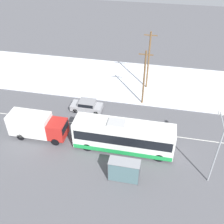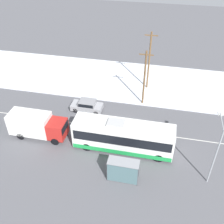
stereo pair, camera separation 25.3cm
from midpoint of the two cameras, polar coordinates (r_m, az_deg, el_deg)
The scene contains 11 objects.
ground_plane at distance 31.89m, azimuth 2.77°, elevation -3.88°, with size 120.00×120.00×0.00m, color #56565B.
snow_lot at distance 41.46m, azimuth 5.64°, elevation 6.60°, with size 80.00×12.44×0.12m.
lane_marking_center at distance 31.88m, azimuth 2.77°, elevation -3.88°, with size 60.00×0.12×0.00m.
city_bus at distance 28.36m, azimuth 2.69°, elevation -5.33°, with size 10.81×2.57×3.58m.
box_truck at distance 31.19m, azimuth -15.87°, elevation -2.65°, with size 6.60×2.30×2.99m.
sedan_car at distance 34.67m, azimuth -5.24°, elevation 1.48°, with size 4.10×1.80×1.50m.
pedestrian_at_stop at distance 26.57m, azimuth 2.33°, elevation -11.37°, with size 0.56×0.25×1.57m.
bus_shelter at distance 25.23m, azimuth 2.67°, elevation -12.32°, with size 3.01×1.20×2.40m.
streetlamp at distance 25.57m, azimuth 22.10°, elevation -6.65°, with size 0.36×2.97×6.60m.
utility_pole_roadside at distance 34.44m, azimuth 7.29°, elevation 7.43°, with size 1.80×0.24×7.74m.
utility_pole_snowlot at distance 38.01m, azimuth 8.28°, elevation 11.04°, with size 1.80×0.24×8.63m.
Camera 2 is at (3.77, -23.96, 20.69)m, focal length 42.00 mm.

